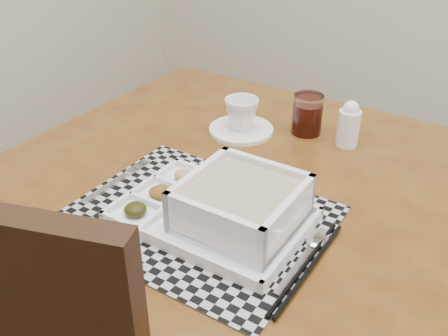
{
  "coord_description": "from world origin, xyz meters",
  "views": [
    {
      "loc": [
        -0.36,
        -0.19,
        1.28
      ],
      "look_at": [
        -0.74,
        0.43,
        0.84
      ],
      "focal_mm": 40.0,
      "sensor_mm": 36.0,
      "label": 1
    }
  ],
  "objects": [
    {
      "name": "chopsticks",
      "position": [
        -0.55,
        0.37,
        0.76
      ],
      "size": [
        0.02,
        0.24,
        0.01
      ],
      "color": "black",
      "rests_on": "placemat"
    },
    {
      "name": "spoon",
      "position": [
        -0.56,
        0.43,
        0.76
      ],
      "size": [
        0.04,
        0.18,
        0.01
      ],
      "color": "silver",
      "rests_on": "placemat"
    },
    {
      "name": "juice_glass",
      "position": [
        -0.73,
        0.8,
        0.79
      ],
      "size": [
        0.07,
        0.07,
        0.09
      ],
      "color": "white",
      "rests_on": "dining_table"
    },
    {
      "name": "creamer_bottle",
      "position": [
        -0.63,
        0.79,
        0.8
      ],
      "size": [
        0.05,
        0.05,
        0.1
      ],
      "color": "white",
      "rests_on": "dining_table"
    },
    {
      "name": "fork",
      "position": [
        -0.96,
        0.41,
        0.75
      ],
      "size": [
        0.02,
        0.19,
        0.0
      ],
      "color": "silver",
      "rests_on": "placemat"
    },
    {
      "name": "cup",
      "position": [
        -0.86,
        0.72,
        0.8
      ],
      "size": [
        0.1,
        0.1,
        0.07
      ],
      "primitive_type": "imported",
      "rotation": [
        0.0,
        0.0,
        -0.28
      ],
      "color": "white",
      "rests_on": "saucer"
    },
    {
      "name": "placemat",
      "position": [
        -0.76,
        0.39,
        0.75
      ],
      "size": [
        0.44,
        0.36,
        0.0
      ],
      "primitive_type": "cube",
      "rotation": [
        0.0,
        0.0,
        -0.02
      ],
      "color": "#A0A0A7",
      "rests_on": "dining_table"
    },
    {
      "name": "dining_table",
      "position": [
        -0.76,
        0.51,
        0.67
      ],
      "size": [
        1.02,
        1.02,
        0.75
      ],
      "color": "#4D230E",
      "rests_on": "ground"
    },
    {
      "name": "saucer",
      "position": [
        -0.86,
        0.72,
        0.75
      ],
      "size": [
        0.15,
        0.15,
        0.01
      ],
      "primitive_type": "cylinder",
      "color": "white",
      "rests_on": "dining_table"
    },
    {
      "name": "serving_tray",
      "position": [
        -0.7,
        0.4,
        0.79
      ],
      "size": [
        0.32,
        0.23,
        0.09
      ],
      "color": "white",
      "rests_on": "placemat"
    }
  ]
}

